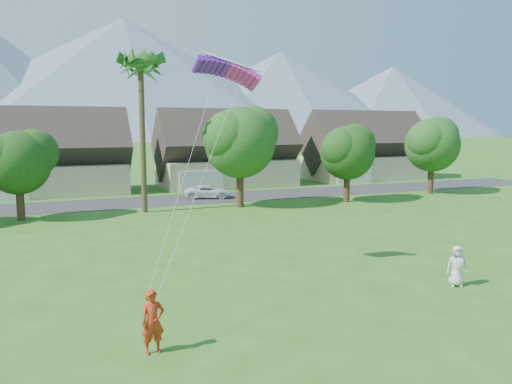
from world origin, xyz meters
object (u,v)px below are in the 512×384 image
kite_flyer (153,322)px  parked_car (208,192)px  parafoil_kite (228,69)px  watcher (457,266)px

kite_flyer → parked_car: 32.84m
parked_car → parafoil_kite: size_ratio=1.50×
parafoil_kite → kite_flyer: bearing=-119.4°
parked_car → parafoil_kite: 26.47m
parked_car → watcher: bearing=-158.1°
parked_car → parafoil_kite: parafoil_kite is taller
parafoil_kite → parked_car: bearing=81.4°
watcher → parked_car: bearing=124.6°
watcher → parafoil_kite: bearing=178.7°
kite_flyer → watcher: size_ratio=1.11×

